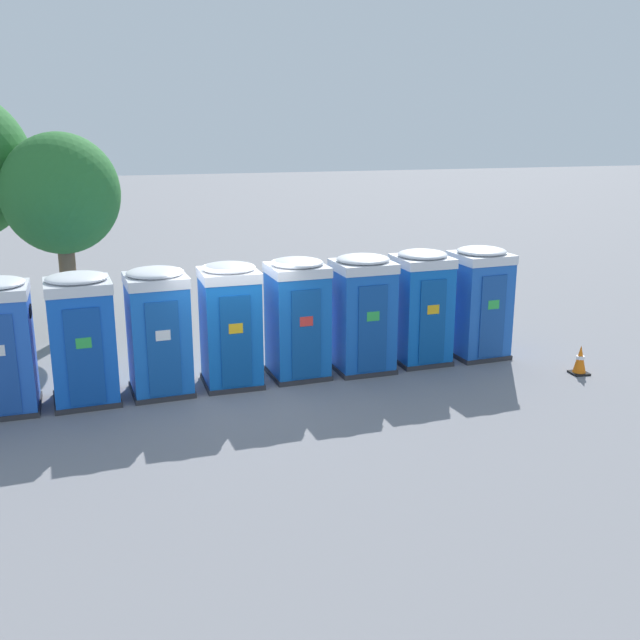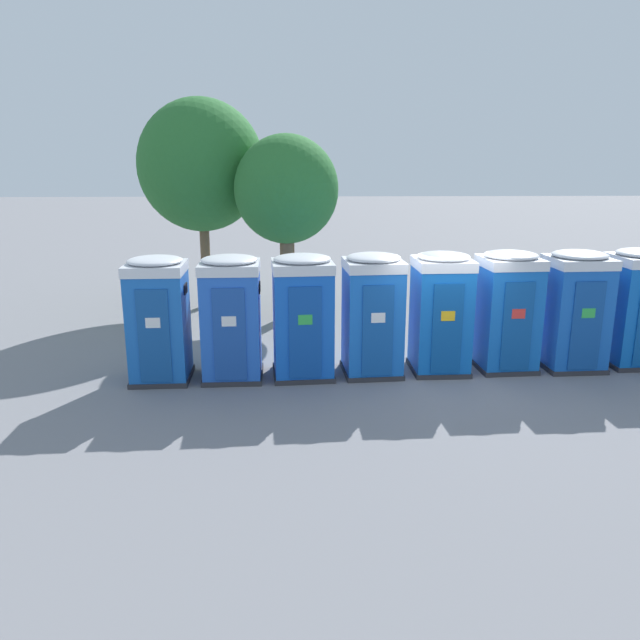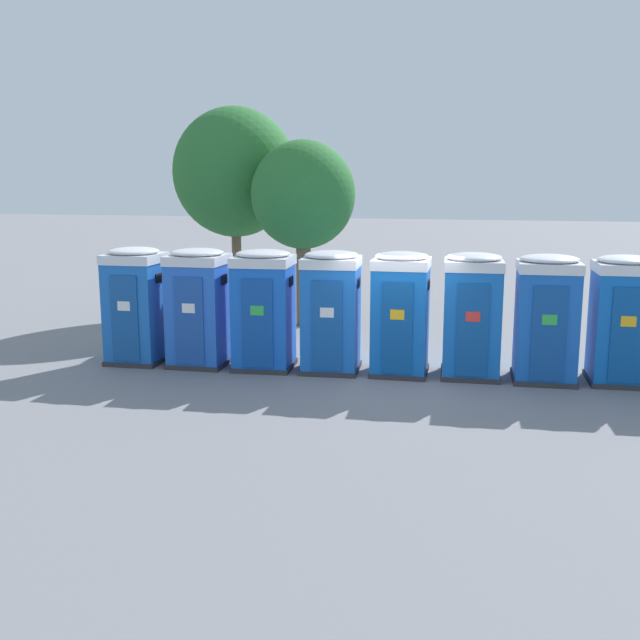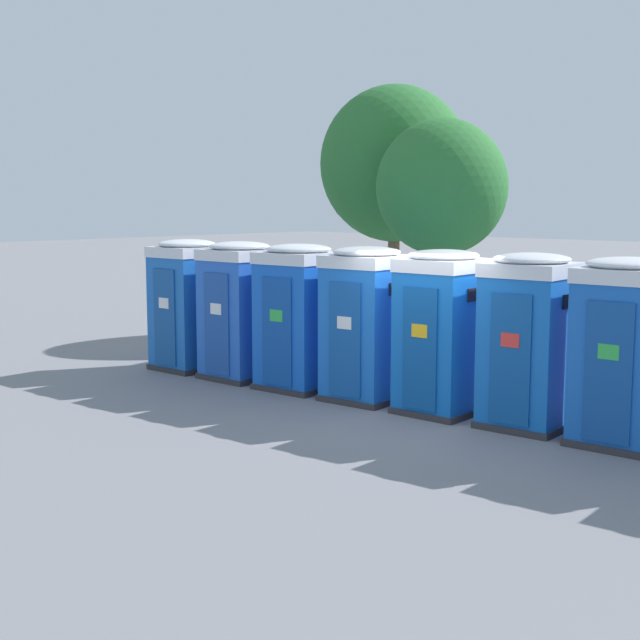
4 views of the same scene
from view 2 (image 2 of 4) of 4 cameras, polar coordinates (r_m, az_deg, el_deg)
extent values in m
plane|color=slate|center=(13.38, 10.98, -4.85)|extent=(120.00, 120.00, 0.00)
cube|color=#2D2D33|center=(13.24, -14.18, -5.03)|extent=(1.20, 1.24, 0.10)
cube|color=blue|center=(12.91, -14.48, -0.42)|extent=(1.14, 1.18, 2.10)
cube|color=#144A95|center=(12.38, -14.94, -1.47)|extent=(0.61, 0.05, 1.85)
cube|color=white|center=(12.29, -15.04, -0.26)|extent=(0.28, 0.02, 0.20)
cube|color=black|center=(12.65, -12.18, 2.83)|extent=(0.04, 0.36, 0.20)
cube|color=silver|center=(12.67, -14.81, 4.60)|extent=(1.18, 1.21, 0.20)
ellipsoid|color=silver|center=(12.65, -14.86, 5.27)|extent=(1.12, 1.15, 0.18)
cube|color=#2D2D33|center=(13.06, -7.91, -4.97)|extent=(1.24, 1.23, 0.10)
cube|color=blue|center=(12.74, -8.08, -0.30)|extent=(1.18, 1.17, 2.10)
cube|color=#1A479F|center=(12.20, -8.28, -1.36)|extent=(0.63, 0.05, 1.85)
cube|color=white|center=(12.11, -8.33, -0.13)|extent=(0.28, 0.02, 0.20)
cube|color=black|center=(12.53, -5.54, 2.98)|extent=(0.03, 0.36, 0.20)
cube|color=silver|center=(12.49, -8.27, 4.80)|extent=(1.21, 1.21, 0.20)
ellipsoid|color=silver|center=(12.47, -8.30, 5.48)|extent=(1.15, 1.15, 0.18)
cube|color=#2D2D33|center=(13.06, -1.56, -4.84)|extent=(1.32, 1.29, 0.10)
cube|color=blue|center=(12.73, -1.59, -0.17)|extent=(1.26, 1.23, 2.10)
cube|color=#1045A1|center=(12.19, -1.35, -1.22)|extent=(0.64, 0.08, 1.85)
cube|color=green|center=(12.10, -1.35, 0.02)|extent=(0.28, 0.03, 0.20)
cube|color=black|center=(12.62, 1.09, 3.14)|extent=(0.05, 0.36, 0.20)
cube|color=silver|center=(12.48, -1.63, 4.94)|extent=(1.30, 1.27, 0.20)
ellipsoid|color=silver|center=(12.46, -1.63, 5.62)|extent=(1.23, 1.21, 0.18)
cube|color=#2D2D33|center=(13.24, 4.70, -4.60)|extent=(1.27, 1.29, 0.10)
cube|color=blue|center=(12.92, 4.80, 0.01)|extent=(1.21, 1.23, 2.10)
cube|color=#124C9E|center=(12.39, 5.31, -1.02)|extent=(0.62, 0.08, 1.85)
cube|color=white|center=(12.30, 5.35, 0.20)|extent=(0.28, 0.03, 0.20)
cube|color=black|center=(12.88, 7.38, 3.24)|extent=(0.05, 0.36, 0.20)
cube|color=silver|center=(12.68, 4.91, 5.04)|extent=(1.25, 1.26, 0.20)
ellipsoid|color=silver|center=(12.65, 4.93, 5.71)|extent=(1.19, 1.20, 0.18)
cube|color=#2D2D33|center=(13.57, 10.72, -4.33)|extent=(1.19, 1.23, 0.10)
cube|color=blue|center=(13.26, 10.94, 0.17)|extent=(1.13, 1.17, 2.10)
cube|color=#0D4998|center=(12.73, 11.56, -0.83)|extent=(0.61, 0.05, 1.85)
cube|color=yellow|center=(12.64, 11.64, 0.36)|extent=(0.28, 0.02, 0.20)
cube|color=black|center=(13.24, 13.46, 3.28)|extent=(0.03, 0.36, 0.20)
cube|color=silver|center=(13.02, 11.19, 5.07)|extent=(1.17, 1.21, 0.20)
ellipsoid|color=silver|center=(13.00, 11.22, 5.72)|extent=(1.11, 1.15, 0.18)
cube|color=#2D2D33|center=(14.06, 16.35, -4.00)|extent=(1.26, 1.27, 0.10)
cube|color=blue|center=(13.76, 16.67, 0.35)|extent=(1.20, 1.21, 2.10)
cube|color=#0F4996|center=(13.26, 17.59, -0.60)|extent=(0.62, 0.07, 1.85)
cube|color=red|center=(13.18, 17.71, 0.54)|extent=(0.28, 0.03, 0.20)
cube|color=black|center=(13.84, 19.11, 3.35)|extent=(0.05, 0.36, 0.20)
cube|color=silver|center=(13.54, 17.03, 5.07)|extent=(1.24, 1.25, 0.20)
ellipsoid|color=silver|center=(13.51, 17.08, 5.69)|extent=(1.18, 1.19, 0.18)
cube|color=#2D2D33|center=(14.58, 21.75, -3.80)|extent=(1.28, 1.26, 0.10)
cube|color=blue|center=(14.29, 22.17, 0.39)|extent=(1.22, 1.20, 2.10)
cube|color=#114595|center=(13.81, 23.20, -0.52)|extent=(0.64, 0.06, 1.85)
cube|color=green|center=(13.73, 23.35, 0.57)|extent=(0.28, 0.02, 0.20)
cube|color=black|center=(14.42, 24.56, 3.26)|extent=(0.04, 0.36, 0.20)
cube|color=silver|center=(14.07, 22.62, 4.93)|extent=(1.25, 1.23, 0.20)
ellipsoid|color=silver|center=(14.05, 22.68, 5.53)|extent=(1.19, 1.17, 0.18)
cube|color=#2D2D33|center=(15.36, 26.41, -3.39)|extent=(1.22, 1.26, 0.10)
cube|color=blue|center=(15.08, 26.88, 0.59)|extent=(1.16, 1.20, 2.10)
cylinder|color=brown|center=(17.36, -2.99, 4.64)|extent=(0.40, 0.40, 2.77)
ellipsoid|color=#286B2D|center=(17.11, -3.09, 11.85)|extent=(2.80, 2.80, 2.91)
cylinder|color=brown|center=(19.05, -10.43, 5.87)|extent=(0.29, 0.29, 3.13)
ellipsoid|color=#286B2D|center=(18.84, -10.81, 13.73)|extent=(3.63, 3.63, 3.78)
camera|label=1|loc=(2.34, 161.73, 9.03)|focal=42.00mm
camera|label=3|loc=(5.51, 114.29, -10.64)|focal=42.00mm
camera|label=4|loc=(10.90, 80.14, -3.71)|focal=50.00mm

